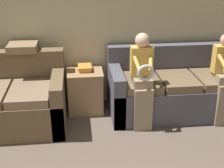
% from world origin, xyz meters
% --- Properties ---
extents(wall_back, '(7.74, 0.06, 2.55)m').
position_xyz_m(wall_back, '(0.00, 2.96, 1.27)').
color(wall_back, beige).
rests_on(wall_back, ground_plane).
extents(couch_main, '(1.88, 0.90, 0.94)m').
position_xyz_m(couch_main, '(1.43, 2.47, 0.34)').
color(couch_main, '#4C4C56').
rests_on(couch_main, ground_plane).
extents(couch_side, '(1.42, 0.99, 0.94)m').
position_xyz_m(couch_side, '(-0.85, 2.33, 0.34)').
color(couch_side, brown).
rests_on(couch_side, ground_plane).
extents(child_left_seated, '(0.29, 0.38, 1.26)m').
position_xyz_m(child_left_seated, '(0.87, 2.10, 0.71)').
color(child_left_seated, gray).
rests_on(child_left_seated, ground_plane).
extents(side_shelf, '(0.52, 0.51, 0.62)m').
position_xyz_m(side_shelf, '(0.14, 2.65, 0.32)').
color(side_shelf, '#9E7A51').
rests_on(side_shelf, ground_plane).
extents(book_stack, '(0.20, 0.25, 0.07)m').
position_xyz_m(book_stack, '(0.15, 2.66, 0.66)').
color(book_stack, orange).
rests_on(book_stack, side_shelf).
extents(throw_pillow, '(0.39, 0.39, 0.10)m').
position_xyz_m(throw_pillow, '(-0.69, 2.69, 0.99)').
color(throw_pillow, '#846B4C').
rests_on(throw_pillow, couch_side).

